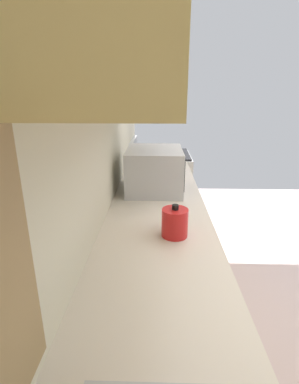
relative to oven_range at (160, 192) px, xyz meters
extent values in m
cube|color=beige|center=(-1.57, 0.40, 0.82)|extent=(4.04, 0.12, 2.61)
cube|color=#DEC274|center=(-1.93, 0.04, -0.02)|extent=(3.16, 0.59, 0.91)
cube|color=beige|center=(-1.93, 0.04, 0.44)|extent=(3.19, 0.62, 0.02)
cube|color=#332819|center=(-2.15, -0.26, -0.02)|extent=(0.01, 0.01, 0.84)
cube|color=#332819|center=(-1.70, -0.26, -0.02)|extent=(0.01, 0.01, 0.84)
cube|color=#332819|center=(-1.25, -0.26, -0.02)|extent=(0.01, 0.01, 0.84)
cube|color=#332819|center=(-0.80, -0.26, -0.02)|extent=(0.01, 0.01, 0.84)
cube|color=#DDBF75|center=(-1.93, 0.17, 1.40)|extent=(1.78, 0.34, 0.62)
cube|color=#B7BABF|center=(0.00, 0.00, -0.01)|extent=(0.67, 0.68, 0.93)
cube|color=black|center=(0.00, -0.34, -0.06)|extent=(0.52, 0.01, 0.51)
cube|color=black|center=(0.00, 0.00, 0.46)|extent=(0.64, 0.64, 0.02)
cube|color=#B7BABF|center=(0.00, 0.32, 0.54)|extent=(0.64, 0.04, 0.18)
cylinder|color=#38383D|center=(-0.15, -0.12, 0.47)|extent=(0.11, 0.11, 0.01)
cylinder|color=#38383D|center=(0.15, -0.12, 0.47)|extent=(0.11, 0.11, 0.01)
cylinder|color=#38383D|center=(-0.15, 0.12, 0.47)|extent=(0.11, 0.11, 0.01)
cylinder|color=#38383D|center=(0.15, 0.12, 0.47)|extent=(0.11, 0.11, 0.01)
cube|color=#B7BABF|center=(-1.25, 0.06, 0.60)|extent=(0.48, 0.40, 0.30)
cube|color=black|center=(-1.29, -0.14, 0.60)|extent=(0.30, 0.01, 0.21)
cube|color=#2D2D33|center=(-1.06, -0.14, 0.60)|extent=(0.09, 0.01, 0.21)
cylinder|color=#4C8CBF|center=(-0.74, -0.05, 0.48)|extent=(0.18, 0.18, 0.06)
cylinder|color=#4F90BD|center=(-0.74, -0.05, 0.49)|extent=(0.14, 0.14, 0.03)
cylinder|color=red|center=(-1.97, -0.05, 0.52)|extent=(0.13, 0.13, 0.14)
cylinder|color=black|center=(-1.97, -0.05, 0.61)|extent=(0.03, 0.03, 0.02)
cylinder|color=red|center=(-1.90, -0.05, 0.55)|extent=(0.08, 0.02, 0.05)
camera|label=1|loc=(-3.28, 0.04, 1.14)|focal=26.84mm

